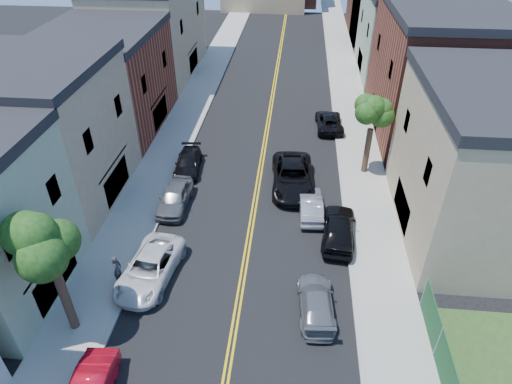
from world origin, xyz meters
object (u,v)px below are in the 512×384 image
(dark_car_right_far, at_px, (329,121))
(black_car_right, at_px, (339,228))
(white_pickup, at_px, (150,268))
(black_suv_lane, at_px, (293,177))
(grey_car_left, at_px, (175,197))
(pedestrian_left, at_px, (117,269))
(silver_car_right, at_px, (311,205))
(black_car_left, at_px, (188,163))
(grey_car_right, at_px, (316,302))

(dark_car_right_far, bearing_deg, black_car_right, 86.62)
(white_pickup, distance_m, black_suv_lane, 12.42)
(grey_car_left, xyz_separation_m, pedestrian_left, (-1.36, -7.22, 0.28))
(black_car_right, height_order, pedestrian_left, pedestrian_left)
(silver_car_right, distance_m, black_suv_lane, 3.33)
(white_pickup, xyz_separation_m, black_suv_lane, (7.61, 9.82, 0.12))
(silver_car_right, height_order, pedestrian_left, pedestrian_left)
(black_car_left, xyz_separation_m, black_suv_lane, (8.00, -1.48, 0.23))
(white_pickup, height_order, grey_car_right, white_pickup)
(black_suv_lane, bearing_deg, grey_car_right, -85.81)
(black_car_right, distance_m, dark_car_right_far, 15.14)
(grey_car_right, distance_m, black_car_right, 6.00)
(grey_car_right, xyz_separation_m, dark_car_right_far, (1.46, 20.95, 0.03))
(black_car_left, bearing_deg, grey_car_right, -57.67)
(black_car_right, relative_size, black_suv_lane, 0.78)
(silver_car_right, bearing_deg, grey_car_right, 88.68)
(white_pickup, relative_size, black_suv_lane, 0.86)
(black_car_left, bearing_deg, silver_car_right, -30.46)
(dark_car_right_far, bearing_deg, white_pickup, 58.07)
(silver_car_right, xyz_separation_m, black_suv_lane, (-1.30, 3.06, 0.19))
(silver_car_right, bearing_deg, black_car_left, -29.00)
(black_car_right, bearing_deg, black_car_left, -27.50)
(dark_car_right_far, height_order, pedestrian_left, pedestrian_left)
(grey_car_left, height_order, grey_car_right, grey_car_left)
(white_pickup, height_order, black_car_left, white_pickup)
(grey_car_right, bearing_deg, pedestrian_left, -8.61)
(black_car_right, xyz_separation_m, silver_car_right, (-1.70, 2.40, -0.15))
(grey_car_left, xyz_separation_m, black_car_right, (10.85, -2.33, 0.07))
(black_car_left, height_order, black_suv_lane, black_suv_lane)
(white_pickup, distance_m, black_car_right, 11.46)
(black_car_left, relative_size, silver_car_right, 1.07)
(grey_car_left, xyz_separation_m, black_car_left, (-0.15, 4.61, -0.12))
(black_suv_lane, bearing_deg, silver_car_right, -70.62)
(grey_car_right, distance_m, silver_car_right, 8.22)
(pedestrian_left, bearing_deg, grey_car_left, -15.06)
(grey_car_right, height_order, pedestrian_left, pedestrian_left)
(black_car_left, xyz_separation_m, grey_car_right, (9.54, -12.76, -0.01))
(black_car_right, xyz_separation_m, dark_car_right_far, (0.00, 15.13, -0.17))
(black_suv_lane, bearing_deg, white_pickup, -131.32)
(grey_car_right, distance_m, pedestrian_left, 10.80)
(white_pickup, height_order, black_car_right, black_car_right)
(dark_car_right_far, bearing_deg, grey_car_right, 82.63)
(black_car_right, distance_m, silver_car_right, 2.95)
(black_car_right, bearing_deg, pedestrian_left, 26.58)
(dark_car_right_far, xyz_separation_m, black_suv_lane, (-3.00, -9.67, 0.21))
(grey_car_left, xyz_separation_m, silver_car_right, (9.15, 0.07, -0.08))
(white_pickup, xyz_separation_m, black_car_right, (10.60, 4.35, 0.08))
(black_suv_lane, xyz_separation_m, pedestrian_left, (-9.21, -10.36, 0.17))
(white_pickup, relative_size, silver_car_right, 1.30)
(pedestrian_left, bearing_deg, black_car_left, -10.26)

